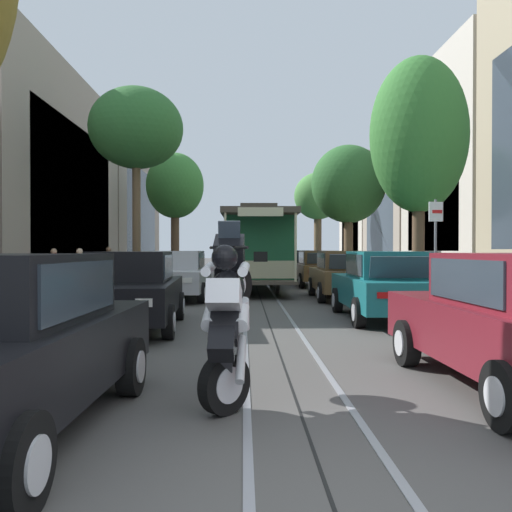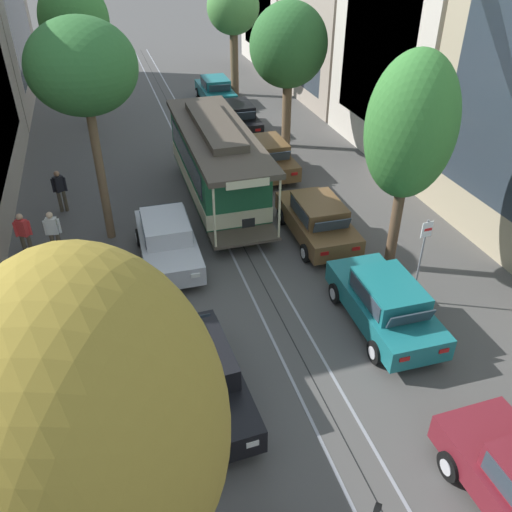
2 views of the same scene
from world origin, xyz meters
name	(u,v)px [view 2 (image 2 of 2)]	position (x,y,z in m)	size (l,w,h in m)	color
ground_plane	(217,197)	(0.00, 18.47, 0.00)	(160.00, 160.00, 0.00)	#4C4947
trolley_track_rails	(205,172)	(0.00, 21.09, 0.00)	(1.14, 54.18, 0.01)	gray
building_facade_right	(432,55)	(10.73, 20.61, 4.63)	(5.98, 45.88, 10.92)	gray
parked_car_black_second_left	(200,376)	(-2.86, 7.82, 0.80)	(2.14, 4.42, 1.58)	black
parked_car_silver_mid_left	(167,241)	(-2.69, 14.22, 0.80)	(2.05, 4.38, 1.58)	#B7B7BC
parked_car_teal_second_right	(385,303)	(2.71, 9.07, 0.80)	(2.04, 4.38, 1.58)	#196B70
parked_car_brown_mid_right	(317,219)	(2.71, 14.13, 0.80)	(2.06, 4.39, 1.58)	brown
parked_car_brown_fourth_right	(267,156)	(2.75, 20.30, 0.80)	(2.03, 4.37, 1.58)	brown
parked_car_black_fifth_right	(237,117)	(2.87, 25.93, 0.80)	(2.04, 4.38, 1.58)	black
parked_car_teal_sixth_right	(215,90)	(2.89, 31.28, 0.80)	(2.02, 4.37, 1.58)	#196B70
street_tree_kerb_left_near	(98,434)	(-4.76, 3.12, 5.09)	(3.06, 2.98, 7.52)	#4C3826
street_tree_kerb_left_second	(82,68)	(-4.50, 16.44, 6.04)	(3.43, 3.42, 7.57)	brown
street_tree_kerb_left_mid	(74,21)	(-4.72, 29.13, 5.45)	(3.49, 3.50, 7.51)	brown
street_tree_kerb_right_second	(411,128)	(4.38, 11.74, 4.83)	(2.74, 2.50, 7.07)	brown
street_tree_kerb_right_mid	(289,47)	(4.68, 23.14, 4.85)	(3.71, 3.11, 6.84)	brown
street_tree_kerb_right_fourth	(233,9)	(4.50, 32.67, 5.15)	(3.21, 2.78, 6.86)	brown
cable_car_trolley	(216,161)	(0.00, 18.39, 1.66)	(2.60, 9.14, 3.28)	#1E5B38
pedestrian_on_left_pavement	(24,233)	(-7.32, 15.90, 0.94)	(0.55, 0.38, 1.66)	#4C4233
pedestrian_on_right_pavement	(60,189)	(-6.17, 19.01, 0.98)	(0.55, 0.38, 1.74)	#4C4233
pedestrian_crossing_far	(53,231)	(-6.36, 15.73, 0.94)	(0.55, 0.28, 1.67)	#4C4233
street_sign_post	(422,253)	(4.16, 9.82, 1.77)	(0.36, 0.08, 2.86)	slate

